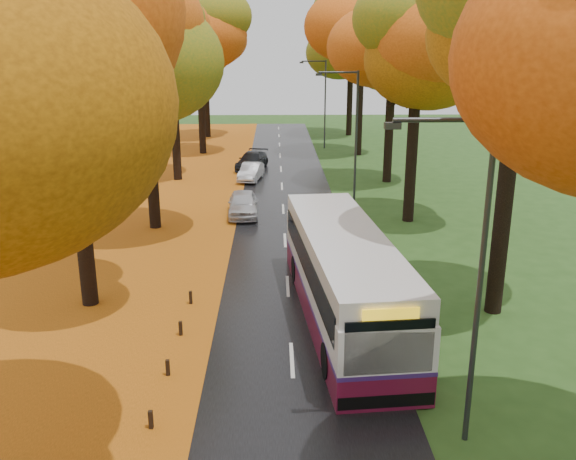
{
  "coord_description": "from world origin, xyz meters",
  "views": [
    {
      "loc": [
        -0.5,
        -4.88,
        9.45
      ],
      "look_at": [
        0.0,
        17.4,
        2.6
      ],
      "focal_mm": 38.0,
      "sensor_mm": 36.0,
      "label": 1
    }
  ],
  "objects_px": {
    "streetlamp_far": "(322,97)",
    "bus": "(344,274)",
    "car_silver": "(251,172)",
    "streetlamp_near": "(471,261)",
    "car_dark": "(252,161)",
    "car_white": "(243,204)",
    "streetlamp_mid": "(352,130)"
  },
  "relations": [
    {
      "from": "streetlamp_far",
      "to": "car_white",
      "type": "relative_size",
      "value": 1.95
    },
    {
      "from": "car_dark",
      "to": "bus",
      "type": "bearing_deg",
      "value": -68.36
    },
    {
      "from": "car_white",
      "to": "car_silver",
      "type": "height_order",
      "value": "car_white"
    },
    {
      "from": "streetlamp_mid",
      "to": "car_white",
      "type": "distance_m",
      "value": 7.53
    },
    {
      "from": "car_silver",
      "to": "streetlamp_mid",
      "type": "bearing_deg",
      "value": -42.81
    },
    {
      "from": "streetlamp_near",
      "to": "streetlamp_far",
      "type": "bearing_deg",
      "value": 90.0
    },
    {
      "from": "car_white",
      "to": "car_silver",
      "type": "distance_m",
      "value": 9.37
    },
    {
      "from": "streetlamp_far",
      "to": "car_silver",
      "type": "height_order",
      "value": "streetlamp_far"
    },
    {
      "from": "streetlamp_far",
      "to": "car_dark",
      "type": "distance_m",
      "value": 12.35
    },
    {
      "from": "streetlamp_near",
      "to": "car_dark",
      "type": "height_order",
      "value": "streetlamp_near"
    },
    {
      "from": "streetlamp_far",
      "to": "car_white",
      "type": "xyz_separation_m",
      "value": [
        -6.25,
        -23.37,
        -3.98
      ]
    },
    {
      "from": "car_white",
      "to": "car_silver",
      "type": "bearing_deg",
      "value": 86.81
    },
    {
      "from": "streetlamp_far",
      "to": "bus",
      "type": "xyz_separation_m",
      "value": [
        -2.04,
        -36.94,
        -3.03
      ]
    },
    {
      "from": "streetlamp_near",
      "to": "car_white",
      "type": "height_order",
      "value": "streetlamp_near"
    },
    {
      "from": "streetlamp_near",
      "to": "streetlamp_mid",
      "type": "height_order",
      "value": "same"
    },
    {
      "from": "car_white",
      "to": "streetlamp_near",
      "type": "bearing_deg",
      "value": -75.61
    },
    {
      "from": "streetlamp_near",
      "to": "car_silver",
      "type": "xyz_separation_m",
      "value": [
        -6.13,
        30.0,
        -4.07
      ]
    },
    {
      "from": "bus",
      "to": "car_dark",
      "type": "height_order",
      "value": "bus"
    },
    {
      "from": "bus",
      "to": "car_dark",
      "type": "bearing_deg",
      "value": 93.69
    },
    {
      "from": "car_white",
      "to": "car_dark",
      "type": "relative_size",
      "value": 0.91
    },
    {
      "from": "streetlamp_mid",
      "to": "car_silver",
      "type": "bearing_deg",
      "value": 127.48
    },
    {
      "from": "streetlamp_mid",
      "to": "car_dark",
      "type": "bearing_deg",
      "value": 117.12
    },
    {
      "from": "streetlamp_far",
      "to": "car_silver",
      "type": "bearing_deg",
      "value": -113.66
    },
    {
      "from": "streetlamp_mid",
      "to": "car_silver",
      "type": "distance_m",
      "value": 10.87
    },
    {
      "from": "streetlamp_far",
      "to": "streetlamp_mid",
      "type": "bearing_deg",
      "value": -90.0
    },
    {
      "from": "bus",
      "to": "car_dark",
      "type": "xyz_separation_m",
      "value": [
        -4.16,
        27.04,
        -0.99
      ]
    },
    {
      "from": "car_dark",
      "to": "car_silver",
      "type": "bearing_deg",
      "value": -76.2
    },
    {
      "from": "bus",
      "to": "car_silver",
      "type": "bearing_deg",
      "value": 95.06
    },
    {
      "from": "car_white",
      "to": "car_dark",
      "type": "bearing_deg",
      "value": 87.31
    },
    {
      "from": "streetlamp_mid",
      "to": "car_white",
      "type": "xyz_separation_m",
      "value": [
        -6.25,
        -1.37,
        -3.98
      ]
    },
    {
      "from": "car_white",
      "to": "car_silver",
      "type": "xyz_separation_m",
      "value": [
        0.12,
        9.37,
        -0.09
      ]
    },
    {
      "from": "streetlamp_far",
      "to": "car_dark",
      "type": "height_order",
      "value": "streetlamp_far"
    }
  ]
}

